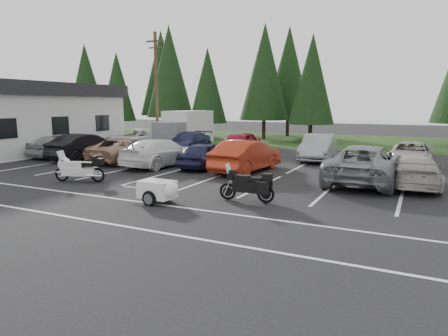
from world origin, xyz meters
TOP-DOWN VIEW (x-y plane):
  - ground at (0.00, 0.00)m, footprint 120.00×120.00m
  - grass_strip at (0.00, 24.00)m, footprint 80.00×16.00m
  - lake_water at (4.00, 55.00)m, footprint 70.00×50.00m
  - utility_pole at (-10.00, 12.00)m, footprint 1.60×0.26m
  - box_truck at (-8.00, 12.50)m, footprint 2.40×5.60m
  - stall_markings at (0.00, 2.00)m, footprint 32.00×16.00m
  - conifer_0 at (-28.00, 22.50)m, footprint 4.58×4.58m
  - conifer_1 at (-22.00, 21.20)m, footprint 3.96×3.96m
  - conifer_2 at (-16.00, 22.80)m, footprint 5.10×5.10m
  - conifer_3 at (-10.50, 21.40)m, footprint 3.87×3.87m
  - conifer_4 at (-5.00, 22.90)m, footprint 4.80×4.80m
  - conifer_5 at (0.00, 21.60)m, footprint 4.14×4.14m
  - conifer_back_a at (-20.00, 27.00)m, footprint 5.28×5.28m
  - conifer_back_b at (-4.00, 27.50)m, footprint 4.97×4.97m
  - car_near_0 at (-12.12, 4.11)m, footprint 2.12×4.58m
  - car_near_1 at (-9.74, 3.92)m, footprint 1.74×4.92m
  - car_near_2 at (-6.68, 4.26)m, footprint 2.45×5.20m
  - car_near_3 at (-3.83, 3.73)m, footprint 2.65×5.45m
  - car_near_4 at (-1.37, 4.31)m, footprint 1.96×4.27m
  - car_near_5 at (1.18, 4.12)m, footprint 2.11×5.08m
  - car_near_6 at (6.99, 3.72)m, footprint 2.89×6.07m
  - car_near_7 at (9.00, 3.74)m, footprint 2.13×4.79m
  - car_far_0 at (-10.62, 9.90)m, footprint 2.90×5.76m
  - car_far_1 at (-6.04, 10.19)m, footprint 2.29×5.05m
  - car_far_2 at (-1.72, 9.55)m, footprint 2.00×4.79m
  - car_far_3 at (3.48, 9.97)m, footprint 2.07×5.00m
  - car_far_4 at (8.64, 9.92)m, footprint 2.42×4.91m
  - touring_motorcycle at (-4.39, -1.69)m, footprint 2.67×1.61m
  - cargo_trailer at (0.97, -3.32)m, footprint 1.79×1.06m
  - adventure_motorcycle at (3.68, -1.74)m, footprint 2.31×1.02m

SIDE VIEW (x-z plane):
  - ground at x=0.00m, z-range 0.00..0.00m
  - lake_water at x=4.00m, z-range -0.01..0.01m
  - stall_markings at x=0.00m, z-range 0.00..0.01m
  - grass_strip at x=0.00m, z-range 0.00..0.01m
  - cargo_trailer at x=0.97m, z-range 0.00..0.81m
  - car_far_4 at x=8.64m, z-range 0.00..1.34m
  - adventure_motorcycle at x=3.68m, z-range 0.00..1.36m
  - car_near_7 at x=9.00m, z-range 0.00..1.37m
  - touring_motorcycle at x=-4.39m, z-range 0.00..1.41m
  - car_near_4 at x=-1.37m, z-range 0.00..1.42m
  - car_far_1 at x=-6.04m, z-range 0.00..1.43m
  - car_near_2 at x=-6.68m, z-range 0.00..1.44m
  - car_near_0 at x=-12.12m, z-range 0.00..1.52m
  - car_near_3 at x=-3.83m, z-range 0.00..1.53m
  - car_far_0 at x=-10.62m, z-range 0.00..1.57m
  - car_far_3 at x=3.48m, z-range 0.00..1.61m
  - car_near_1 at x=-9.74m, z-range 0.00..1.62m
  - car_far_2 at x=-1.72m, z-range 0.00..1.62m
  - car_near_5 at x=1.18m, z-range 0.00..1.63m
  - car_near_6 at x=6.99m, z-range 0.00..1.67m
  - box_truck at x=-8.00m, z-range 0.00..2.90m
  - utility_pole at x=-10.00m, z-range 0.20..9.20m
  - conifer_3 at x=-10.50m, z-range 0.76..9.78m
  - conifer_1 at x=-22.00m, z-range 0.78..10.00m
  - conifer_5 at x=0.00m, z-range 0.81..10.45m
  - conifer_0 at x=-28.00m, z-range 0.90..11.56m
  - conifer_4 at x=-5.00m, z-range 0.95..12.12m
  - conifer_back_b at x=-4.00m, z-range 0.98..12.56m
  - conifer_2 at x=-16.00m, z-range 1.01..12.90m
  - conifer_back_a at x=-20.00m, z-range 1.04..13.34m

